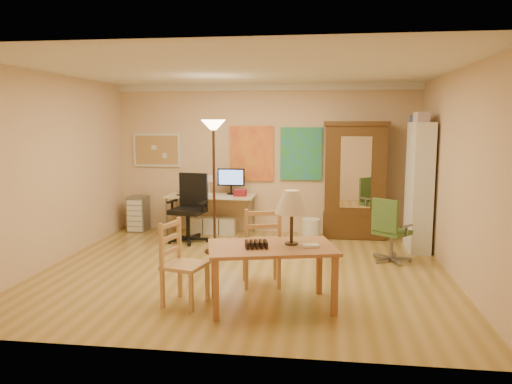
# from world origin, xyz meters

# --- Properties ---
(floor) EXTENTS (5.50, 5.50, 0.00)m
(floor) POSITION_xyz_m (0.00, 0.00, 0.00)
(floor) COLOR olive
(floor) RESTS_ON ground
(crown_molding) EXTENTS (5.50, 0.08, 0.12)m
(crown_molding) POSITION_xyz_m (0.00, 2.46, 2.64)
(crown_molding) COLOR white
(crown_molding) RESTS_ON floor
(corkboard) EXTENTS (0.90, 0.04, 0.62)m
(corkboard) POSITION_xyz_m (-2.05, 2.47, 1.50)
(corkboard) COLOR tan
(corkboard) RESTS_ON floor
(art_panel_left) EXTENTS (0.80, 0.04, 1.00)m
(art_panel_left) POSITION_xyz_m (-0.25, 2.47, 1.45)
(art_panel_left) COLOR yellow
(art_panel_left) RESTS_ON floor
(art_panel_right) EXTENTS (0.75, 0.04, 0.95)m
(art_panel_right) POSITION_xyz_m (0.65, 2.47, 1.45)
(art_panel_right) COLOR teal
(art_panel_right) RESTS_ON floor
(dining_table) EXTENTS (1.52, 1.12, 1.28)m
(dining_table) POSITION_xyz_m (0.58, -1.26, 0.81)
(dining_table) COLOR brown
(dining_table) RESTS_ON floor
(ladder_chair_back) EXTENTS (0.55, 0.53, 0.99)m
(ladder_chair_back) POSITION_xyz_m (0.31, -0.61, 0.46)
(ladder_chair_back) COLOR #B17A51
(ladder_chair_back) RESTS_ON floor
(ladder_chair_left) EXTENTS (0.51, 0.52, 0.94)m
(ladder_chair_left) POSITION_xyz_m (-0.48, -1.35, 0.44)
(ladder_chair_left) COLOR #B17A51
(ladder_chair_left) RESTS_ON floor
(torchiere_lamp) EXTENTS (0.37, 0.37, 2.05)m
(torchiere_lamp) POSITION_xyz_m (-0.61, 0.86, 1.65)
(torchiere_lamp) COLOR #392017
(torchiere_lamp) RESTS_ON floor
(computer_desk) EXTENTS (1.57, 0.69, 1.19)m
(computer_desk) POSITION_xyz_m (-0.92, 2.16, 0.44)
(computer_desk) COLOR beige
(computer_desk) RESTS_ON floor
(office_chair_black) EXTENTS (0.71, 0.71, 1.15)m
(office_chair_black) POSITION_xyz_m (-1.20, 1.53, 0.31)
(office_chair_black) COLOR black
(office_chair_black) RESTS_ON floor
(office_chair_green) EXTENTS (0.60, 0.60, 0.94)m
(office_chair_green) POSITION_xyz_m (2.04, 0.70, 0.25)
(office_chair_green) COLOR slate
(office_chair_green) RESTS_ON floor
(drawer_cart) EXTENTS (0.33, 0.39, 0.65)m
(drawer_cart) POSITION_xyz_m (-2.35, 2.19, 0.33)
(drawer_cart) COLOR slate
(drawer_cart) RESTS_ON floor
(armoire) EXTENTS (1.11, 0.52, 2.03)m
(armoire) POSITION_xyz_m (1.60, 2.24, 0.88)
(armoire) COLOR #36240E
(armoire) RESTS_ON floor
(bookshelf) EXTENTS (0.30, 0.81, 2.02)m
(bookshelf) POSITION_xyz_m (2.55, 1.48, 1.00)
(bookshelf) COLOR white
(bookshelf) RESTS_ON floor
(wastebin) EXTENTS (0.31, 0.31, 0.38)m
(wastebin) POSITION_xyz_m (0.86, 1.82, 0.19)
(wastebin) COLOR silver
(wastebin) RESTS_ON floor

